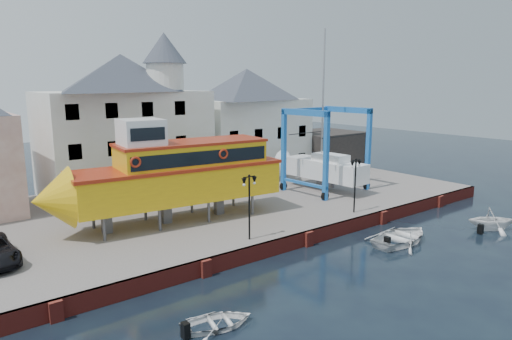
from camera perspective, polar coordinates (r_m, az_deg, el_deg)
ground at (r=31.17m, az=6.50°, el=-9.40°), size 140.00×140.00×0.00m
hardstanding at (r=39.26m, az=-4.74°, el=-4.31°), size 44.00×22.00×1.00m
quay_wall at (r=31.07m, az=6.39°, el=-8.49°), size 44.00×0.47×1.00m
building_white_main at (r=42.39m, az=-15.97°, el=5.84°), size 14.00×8.30×14.00m
building_white_right at (r=49.76m, az=-1.15°, el=6.09°), size 12.00×8.00×11.20m
shed_dark at (r=55.26m, az=8.49°, el=2.70°), size 8.00×7.00×4.00m
lamp_post_left at (r=28.33m, az=-0.85°, el=-2.59°), size 1.12×0.32×4.20m
lamp_post_right at (r=35.11m, az=12.34°, el=-0.20°), size 1.12×0.32×4.20m
tour_boat at (r=32.28m, az=-11.23°, el=-0.55°), size 17.28×5.63×7.39m
travel_lift at (r=42.81m, az=7.82°, el=0.88°), size 7.10×9.70×14.43m
motorboat_b at (r=33.15m, az=17.70°, el=-8.61°), size 5.29×3.88×1.07m
motorboat_c at (r=38.37m, az=27.27°, el=-6.67°), size 4.52×4.43×1.81m
motorboat_d at (r=21.68m, az=-4.86°, el=-18.96°), size 3.74×3.05×0.68m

